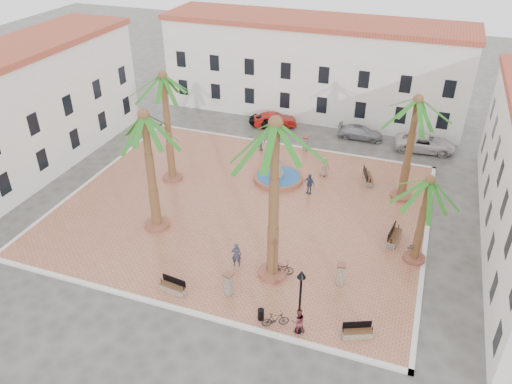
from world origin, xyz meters
TOP-DOWN VIEW (x-y plane):
  - ground at (0.00, 0.00)m, footprint 120.00×120.00m
  - plaza at (0.00, 0.00)m, footprint 26.00×22.00m
  - kerb_n at (0.00, 11.00)m, footprint 26.30×0.30m
  - kerb_s at (0.00, -11.00)m, footprint 26.30×0.30m
  - kerb_e at (13.00, 0.00)m, footprint 0.30×22.30m
  - kerb_w at (-13.00, 0.00)m, footprint 0.30×22.30m
  - building_north at (-0.00, 19.99)m, footprint 30.40×7.40m
  - building_west at (-19.00, 0.00)m, footprint 6.40×24.40m
  - fountain at (1.27, 4.58)m, footprint 3.96×3.96m
  - palm_nw at (-6.86, 1.94)m, footprint 5.10×5.10m
  - palm_sw at (-4.75, -4.33)m, footprint 5.65×5.65m
  - palm_s at (4.38, -6.49)m, footprint 5.76×5.76m
  - palm_e at (12.40, -2.07)m, footprint 4.58×4.58m
  - palm_ne at (10.85, 5.27)m, footprint 5.30×5.30m
  - bench_s at (-0.62, -9.84)m, footprint 1.72×0.71m
  - bench_se at (10.10, -9.65)m, footprint 1.71×1.12m
  - bench_e at (10.96, -0.58)m, footprint 0.89×2.04m
  - bench_ne at (8.06, 6.76)m, footprint 1.19×2.06m
  - lamppost_s at (7.11, -10.40)m, footprint 0.46×0.46m
  - lamppost_e at (10.67, 6.09)m, footprint 0.46×0.46m
  - bollard_se at (2.53, -8.90)m, footprint 0.64×0.64m
  - bollard_n at (1.95, 10.40)m, footprint 0.57×0.57m
  - bollard_e at (8.41, -5.88)m, footprint 0.61×0.61m
  - litter_bin at (4.95, -10.20)m, footprint 0.35×0.35m
  - cyclist_a at (2.03, -6.43)m, footprint 0.71×0.57m
  - bicycle_a at (4.80, -6.24)m, footprint 1.76×0.86m
  - cyclist_b at (7.09, -10.40)m, footprint 0.95×0.89m
  - bicycle_b at (5.84, -10.40)m, footprint 1.52×1.07m
  - pedestrian_fountain_a at (4.54, 6.51)m, footprint 0.97×0.88m
  - pedestrian_fountain_b at (4.08, 3.46)m, footprint 1.06×0.77m
  - pedestrian_north at (-1.74, 9.13)m, footprint 0.82×1.26m
  - pedestrian_east at (12.40, -1.76)m, footprint 1.14×1.87m
  - car_black at (-2.92, 14.18)m, footprint 4.06×2.64m
  - car_red at (-2.31, 14.79)m, footprint 4.37×2.87m
  - car_silver at (6.08, 14.96)m, footprint 4.19×1.72m
  - car_white at (11.95, 14.36)m, footprint 5.48×2.96m

SIDE VIEW (x-z plane):
  - ground at x=0.00m, z-range 0.00..0.00m
  - plaza at x=0.00m, z-range 0.00..0.15m
  - kerb_n at x=0.00m, z-range 0.00..0.16m
  - kerb_s at x=0.00m, z-range 0.00..0.16m
  - kerb_e at x=13.00m, z-range 0.00..0.16m
  - kerb_w at x=-13.00m, z-range 0.00..0.16m
  - bench_se at x=10.10m, z-range -0.04..0.83m
  - bench_s at x=-0.62m, z-range -0.04..0.84m
  - fountain at x=1.27m, z-range -0.59..1.45m
  - bench_ne at x=8.06m, z-range -0.08..0.96m
  - bench_e at x=10.96m, z-range -0.08..0.97m
  - litter_bin at x=4.95m, z-range 0.15..0.84m
  - bicycle_a at x=4.80m, z-range 0.15..1.03m
  - bicycle_b at x=5.84m, z-range 0.15..1.05m
  - car_silver at x=6.08m, z-range 0.00..1.21m
  - car_black at x=-2.92m, z-range 0.00..1.28m
  - car_red at x=-2.31m, z-range 0.00..1.36m
  - car_white at x=11.95m, z-range 0.00..1.46m
  - bollard_n at x=1.95m, z-range 0.17..1.55m
  - bollard_e at x=8.41m, z-range 0.18..1.62m
  - bollard_se at x=2.53m, z-range 0.18..1.63m
  - cyclist_b at x=7.09m, z-range 0.15..1.72m
  - pedestrian_fountain_a at x=4.54m, z-range 0.15..1.82m
  - pedestrian_fountain_b at x=4.08m, z-range 0.15..1.82m
  - cyclist_a at x=2.03m, z-range 0.15..1.84m
  - pedestrian_north at x=-1.74m, z-range 0.15..1.99m
  - pedestrian_east at x=12.40m, z-range 0.15..2.07m
  - lamppost_s at x=7.11m, z-range 0.90..5.10m
  - lamppost_e at x=10.67m, z-range 0.90..5.13m
  - building_north at x=0.00m, z-range 0.02..9.52m
  - building_west at x=-19.00m, z-range 0.02..10.02m
  - palm_e at x=12.40m, z-range 2.17..8.29m
  - palm_ne at x=10.85m, z-range 3.01..11.24m
  - palm_sw at x=-4.75m, z-range 3.17..11.87m
  - palm_nw at x=-6.86m, z-range 3.37..12.31m
  - palm_s at x=4.38m, z-range 3.92..14.32m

